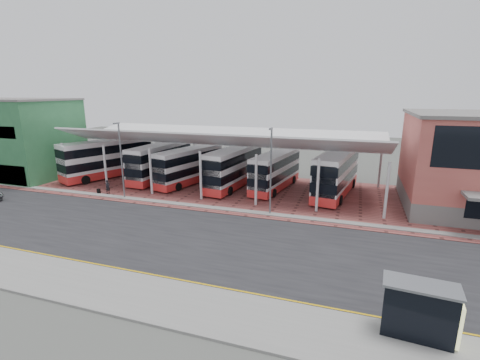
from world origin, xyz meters
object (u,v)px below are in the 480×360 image
at_px(bus_3, 234,168).
at_px(pedestrian, 108,187).
at_px(bus_0, 107,159).
at_px(bus_shelter, 427,309).
at_px(bus_5, 336,174).
at_px(bus_4, 275,171).
at_px(bus_2, 189,166).
at_px(bus_1, 160,162).

height_order(bus_3, pedestrian, bus_3).
xyz_separation_m(bus_0, bus_shelter, (34.45, -21.56, -0.71)).
bearing_deg(pedestrian, bus_3, -45.76).
bearing_deg(bus_3, bus_5, 8.97).
bearing_deg(bus_4, bus_shelter, -53.43).
height_order(bus_0, bus_shelter, bus_0).
distance_m(bus_3, bus_4, 4.98).
bearing_deg(bus_3, bus_2, -170.20).
bearing_deg(bus_4, bus_2, -166.21).
relative_size(bus_4, pedestrian, 6.74).
bearing_deg(bus_5, pedestrian, -153.14).
bearing_deg(bus_0, pedestrian, -29.05).
bearing_deg(pedestrian, bus_shelter, -103.96).
bearing_deg(bus_0, bus_5, 25.31).
bearing_deg(pedestrian, bus_1, -2.11).
relative_size(bus_1, bus_4, 1.07).
relative_size(bus_2, bus_shelter, 3.18).
bearing_deg(bus_4, bus_0, -167.55).
relative_size(bus_0, bus_shelter, 3.54).
height_order(bus_2, bus_4, bus_2).
xyz_separation_m(bus_2, bus_4, (10.62, 0.95, -0.05)).
relative_size(bus_5, bus_shelter, 3.46).
distance_m(bus_2, bus_4, 10.66).
xyz_separation_m(bus_0, bus_5, (29.11, 1.35, -0.08)).
distance_m(bus_0, pedestrian, 8.45).
height_order(bus_5, pedestrian, bus_5).
bearing_deg(bus_2, pedestrian, -118.69).
distance_m(bus_1, bus_3, 10.11).
bearing_deg(pedestrian, bus_4, -51.87).
distance_m(bus_0, bus_3, 17.37).
bearing_deg(bus_4, pedestrian, -146.38).
xyz_separation_m(bus_1, bus_2, (4.42, -0.69, -0.12)).
relative_size(bus_2, bus_4, 1.03).
relative_size(bus_3, bus_5, 0.97).
xyz_separation_m(bus_0, bus_1, (7.25, 1.21, -0.16)).
relative_size(bus_2, bus_5, 0.92).
xyz_separation_m(bus_3, pedestrian, (-12.22, -7.35, -1.51)).
relative_size(bus_0, bus_3, 1.05).
bearing_deg(bus_shelter, bus_3, 132.13).
xyz_separation_m(bus_4, pedestrian, (-17.15, -7.97, -1.32)).
bearing_deg(bus_5, bus_1, -170.90).
xyz_separation_m(pedestrian, bus_shelter, (29.32, -15.05, 0.94)).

